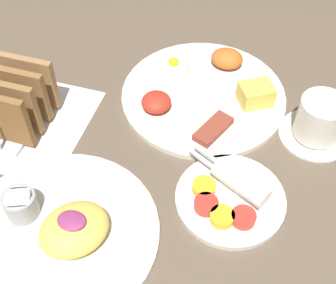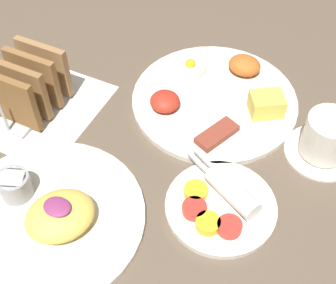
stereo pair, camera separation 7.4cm
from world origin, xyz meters
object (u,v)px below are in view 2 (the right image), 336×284
object	(u,v)px
plate_foreground	(49,215)
plate_condiments	(221,204)
plate_breakfast	(217,97)
coffee_cup	(326,139)
toast_rack	(28,86)

from	to	relation	value
plate_foreground	plate_condiments	bearing A→B (deg)	30.32
plate_breakfast	coffee_cup	size ratio (longest dim) A/B	2.47
plate_foreground	toast_rack	world-z (taller)	toast_rack
toast_rack	plate_foreground	bearing A→B (deg)	-48.31
toast_rack	plate_condiments	bearing A→B (deg)	-8.07
plate_foreground	coffee_cup	xyz separation A→B (m)	(0.33, 0.30, 0.02)
plate_breakfast	coffee_cup	bearing A→B (deg)	-10.79
coffee_cup	toast_rack	bearing A→B (deg)	-166.40
plate_condiments	toast_rack	xyz separation A→B (m)	(-0.38, 0.05, 0.04)
plate_foreground	toast_rack	size ratio (longest dim) A/B	1.92
plate_condiments	toast_rack	size ratio (longest dim) A/B	1.12
plate_breakfast	coffee_cup	world-z (taller)	coffee_cup
plate_breakfast	plate_condiments	distance (m)	0.23
plate_breakfast	plate_foreground	bearing A→B (deg)	-110.56
plate_condiments	plate_foreground	bearing A→B (deg)	-149.68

